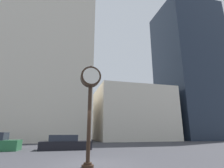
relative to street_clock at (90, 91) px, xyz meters
name	(u,v)px	position (x,y,z in m)	size (l,w,h in m)	color
ground_plane	(92,164)	(0.33, 0.85, -3.48)	(200.00, 200.00, 0.00)	#38383D
building_tall_tower	(52,38)	(-4.84, 24.85, 16.28)	(15.38, 12.00, 39.53)	beige
building_storefront_row	(132,115)	(11.75, 24.85, 1.45)	(14.17, 12.00, 9.87)	beige
building_glass_modern	(189,70)	(26.76, 24.85, 12.43)	(12.98, 12.00, 31.83)	#1E2838
street_clock	(90,91)	(0.00, 0.00, 0.00)	(1.00, 0.55, 4.82)	black
car_black	(65,143)	(-0.97, 8.80, -2.94)	(4.51, 1.87, 1.29)	black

